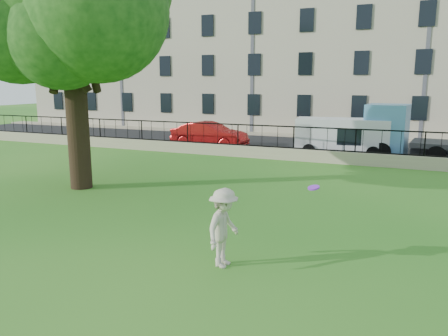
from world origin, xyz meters
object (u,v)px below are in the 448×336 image
at_px(man, 224,228).
at_px(frisbee, 314,188).
at_px(tree, 68,0).
at_px(white_van, 341,137).
at_px(red_sedan, 209,135).
at_px(blue_truck, 435,133).

height_order(man, frisbee, man).
relative_size(tree, frisbee, 37.29).
xyz_separation_m(man, white_van, (0.14, 15.68, 0.14)).
height_order(red_sedan, blue_truck, blue_truck).
relative_size(man, red_sedan, 0.37).
height_order(red_sedan, white_van, white_van).
xyz_separation_m(frisbee, blue_truck, (3.08, 14.45, -0.15)).
relative_size(man, white_van, 0.36).
relative_size(tree, red_sedan, 2.17).
bearing_deg(white_van, blue_truck, -2.63).
relative_size(red_sedan, white_van, 0.98).
height_order(tree, frisbee, tree).
xyz_separation_m(man, blue_truck, (4.64, 15.99, 0.53)).
xyz_separation_m(man, red_sedan, (-7.64, 15.68, -0.09)).
bearing_deg(blue_truck, white_van, -170.38).
bearing_deg(blue_truck, red_sedan, -172.88).
height_order(man, blue_truck, blue_truck).
distance_m(red_sedan, white_van, 7.79).
height_order(frisbee, white_van, white_van).
bearing_deg(frisbee, tree, 162.43).
bearing_deg(white_van, tree, -132.04).
bearing_deg(white_van, frisbee, -90.85).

